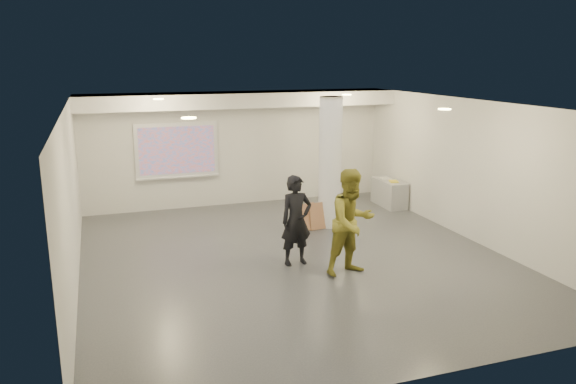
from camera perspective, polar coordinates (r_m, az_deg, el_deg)
name	(u,v)px	position (r m, az deg, el deg)	size (l,w,h in m)	color
floor	(295,258)	(11.11, 0.67, -6.74)	(8.00, 9.00, 0.01)	#3C3F44
ceiling	(295,105)	(10.45, 0.72, 8.87)	(8.00, 9.00, 0.01)	white
wall_back	(238,148)	(14.92, -5.13, 4.44)	(8.00, 0.01, 3.00)	silver
wall_front	(424,264)	(6.79, 13.67, -7.16)	(8.00, 0.01, 3.00)	silver
wall_left	(71,201)	(10.10, -21.20, -0.86)	(0.01, 9.00, 3.00)	silver
wall_right	(471,170)	(12.58, 18.14, 2.09)	(0.01, 9.00, 3.00)	silver
soffit_band	(242,99)	(14.24, -4.71, 9.36)	(8.00, 1.10, 0.36)	silver
downlight_nw	(158,99)	(12.41, -13.03, 9.18)	(0.22, 0.22, 0.02)	#FFF588
downlight_ne	(347,95)	(13.60, 5.99, 9.81)	(0.22, 0.22, 0.02)	#FFF588
downlight_sw	(189,118)	(8.46, -10.05, 7.41)	(0.22, 0.22, 0.02)	#FFF588
downlight_se	(445,109)	(10.12, 15.62, 8.11)	(0.22, 0.22, 0.02)	#FFF588
column	(330,163)	(12.86, 4.30, 2.98)	(0.52, 0.52, 3.00)	white
projection_screen	(177,151)	(14.58, -11.22, 4.12)	(2.10, 0.13, 1.42)	white
credenza	(389,193)	(15.10, 10.24, -0.09)	(0.49, 1.18, 0.69)	#929497
papers_stack	(385,178)	(15.20, 9.86, 1.39)	(0.25, 0.32, 0.02)	silver
postit_pad	(394,181)	(14.83, 10.69, 1.07)	(0.21, 0.28, 0.03)	yellow
cardboard_back	(321,216)	(12.90, 3.35, -2.41)	(0.57, 0.05, 0.62)	#986948
cardboard_front	(306,217)	(12.77, 1.81, -2.59)	(0.56, 0.06, 0.62)	#986948
woman	(296,220)	(10.56, 0.84, -2.91)	(0.63, 0.41, 1.72)	black
man	(352,222)	(10.13, 6.51, -3.06)	(0.94, 0.74, 1.94)	olive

